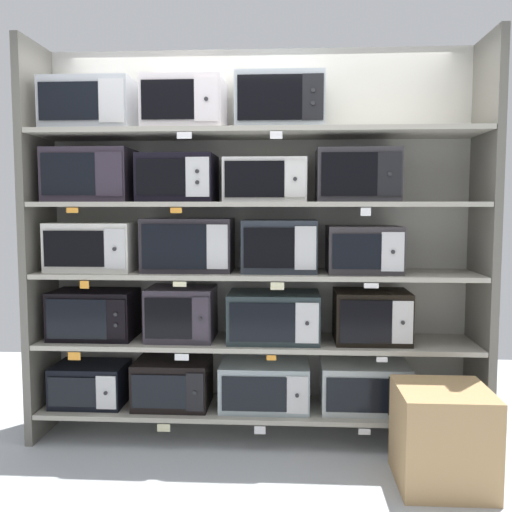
% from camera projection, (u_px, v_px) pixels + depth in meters
% --- Properties ---
extents(back_panel, '(2.98, 0.04, 2.54)m').
position_uv_depth(back_panel, '(258.00, 241.00, 3.88)').
color(back_panel, beige).
rests_on(back_panel, ground).
extents(upright_left, '(0.05, 0.49, 2.54)m').
position_uv_depth(upright_left, '(39.00, 243.00, 3.70)').
color(upright_left, '#68645B').
rests_on(upright_left, ground).
extents(upright_right, '(0.05, 0.49, 2.54)m').
position_uv_depth(upright_right, '(484.00, 244.00, 3.54)').
color(upright_right, '#68645B').
rests_on(upright_right, ground).
extents(shelf_0, '(2.78, 0.49, 0.03)m').
position_uv_depth(shelf_0, '(256.00, 409.00, 3.72)').
color(shelf_0, '#ADA899').
rests_on(shelf_0, ground).
extents(microwave_0, '(0.46, 0.36, 0.27)m').
position_uv_depth(microwave_0, '(91.00, 384.00, 3.76)').
color(microwave_0, black).
rests_on(microwave_0, shelf_0).
extents(microwave_1, '(0.48, 0.39, 0.30)m').
position_uv_depth(microwave_1, '(173.00, 383.00, 3.73)').
color(microwave_1, black).
rests_on(microwave_1, shelf_0).
extents(microwave_2, '(0.57, 0.39, 0.29)m').
position_uv_depth(microwave_2, '(265.00, 385.00, 3.69)').
color(microwave_2, '#98A7AA').
rests_on(microwave_2, shelf_0).
extents(microwave_3, '(0.56, 0.36, 0.30)m').
position_uv_depth(microwave_3, '(364.00, 386.00, 3.66)').
color(microwave_3, '#B0BAB9').
rests_on(microwave_3, shelf_0).
extents(price_tag_0, '(0.08, 0.00, 0.05)m').
position_uv_depth(price_tag_0, '(164.00, 428.00, 3.51)').
color(price_tag_0, beige).
extents(price_tag_1, '(0.07, 0.00, 0.05)m').
position_uv_depth(price_tag_1, '(260.00, 430.00, 3.47)').
color(price_tag_1, white).
extents(price_tag_2, '(0.07, 0.00, 0.04)m').
position_uv_depth(price_tag_2, '(364.00, 432.00, 3.43)').
color(price_tag_2, white).
extents(shelf_1, '(2.78, 0.49, 0.03)m').
position_uv_depth(shelf_1, '(256.00, 342.00, 3.68)').
color(shelf_1, '#ADA899').
extents(microwave_4, '(0.53, 0.35, 0.31)m').
position_uv_depth(microwave_4, '(94.00, 314.00, 3.72)').
color(microwave_4, black).
rests_on(microwave_4, shelf_1).
extents(microwave_5, '(0.42, 0.37, 0.34)m').
position_uv_depth(microwave_5, '(181.00, 313.00, 3.69)').
color(microwave_5, '#352E37').
rests_on(microwave_5, shelf_1).
extents(microwave_6, '(0.58, 0.41, 0.31)m').
position_uv_depth(microwave_6, '(274.00, 316.00, 3.65)').
color(microwave_6, '#263235').
rests_on(microwave_6, shelf_1).
extents(microwave_7, '(0.47, 0.37, 0.33)m').
position_uv_depth(microwave_7, '(371.00, 316.00, 3.61)').
color(microwave_7, black).
rests_on(microwave_7, shelf_1).
extents(price_tag_3, '(0.08, 0.00, 0.05)m').
position_uv_depth(price_tag_3, '(74.00, 356.00, 3.50)').
color(price_tag_3, orange).
extents(price_tag_4, '(0.09, 0.00, 0.04)m').
position_uv_depth(price_tag_4, '(182.00, 357.00, 3.46)').
color(price_tag_4, white).
extents(price_tag_5, '(0.06, 0.00, 0.03)m').
position_uv_depth(price_tag_5, '(271.00, 358.00, 3.43)').
color(price_tag_5, orange).
extents(price_tag_6, '(0.07, 0.00, 0.03)m').
position_uv_depth(price_tag_6, '(382.00, 360.00, 3.39)').
color(price_tag_6, white).
extents(shelf_2, '(2.78, 0.49, 0.03)m').
position_uv_depth(shelf_2, '(256.00, 274.00, 3.64)').
color(shelf_2, '#ADA899').
extents(microwave_8, '(0.55, 0.36, 0.31)m').
position_uv_depth(microwave_8, '(93.00, 247.00, 3.68)').
color(microwave_8, white).
rests_on(microwave_8, shelf_2).
extents(microwave_9, '(0.56, 0.34, 0.34)m').
position_uv_depth(microwave_9, '(188.00, 245.00, 3.64)').
color(microwave_9, '#2C272D').
rests_on(microwave_9, shelf_2).
extents(microwave_10, '(0.47, 0.34, 0.33)m').
position_uv_depth(microwave_10, '(279.00, 246.00, 3.61)').
color(microwave_10, '#2A3038').
rests_on(microwave_10, shelf_2).
extents(microwave_11, '(0.45, 0.40, 0.29)m').
position_uv_depth(microwave_11, '(363.00, 249.00, 3.58)').
color(microwave_11, '#332F31').
rests_on(microwave_11, shelf_2).
extents(price_tag_7, '(0.06, 0.00, 0.05)m').
position_uv_depth(price_tag_7, '(84.00, 285.00, 3.46)').
color(price_tag_7, orange).
extents(price_tag_8, '(0.08, 0.00, 0.03)m').
position_uv_depth(price_tag_8, '(180.00, 284.00, 3.42)').
color(price_tag_8, beige).
extents(price_tag_9, '(0.08, 0.00, 0.05)m').
position_uv_depth(price_tag_9, '(277.00, 286.00, 3.39)').
color(price_tag_9, beige).
extents(price_tag_10, '(0.09, 0.00, 0.03)m').
position_uv_depth(price_tag_10, '(371.00, 286.00, 3.35)').
color(price_tag_10, white).
extents(shelf_3, '(2.78, 0.49, 0.03)m').
position_uv_depth(shelf_3, '(256.00, 204.00, 3.60)').
color(shelf_3, '#ADA899').
extents(microwave_12, '(0.54, 0.36, 0.34)m').
position_uv_depth(microwave_12, '(91.00, 176.00, 3.64)').
color(microwave_12, '#312834').
rests_on(microwave_12, shelf_3).
extents(microwave_13, '(0.47, 0.41, 0.30)m').
position_uv_depth(microwave_13, '(178.00, 178.00, 3.61)').
color(microwave_13, black).
rests_on(microwave_13, shelf_3).
extents(microwave_14, '(0.51, 0.35, 0.27)m').
position_uv_depth(microwave_14, '(265.00, 180.00, 3.58)').
color(microwave_14, silver).
rests_on(microwave_14, shelf_3).
extents(microwave_15, '(0.50, 0.38, 0.32)m').
position_uv_depth(microwave_15, '(357.00, 176.00, 3.54)').
color(microwave_15, '#323034').
rests_on(microwave_15, shelf_3).
extents(price_tag_11, '(0.07, 0.00, 0.03)m').
position_uv_depth(price_tag_11, '(72.00, 210.00, 3.42)').
color(price_tag_11, orange).
extents(price_tag_12, '(0.07, 0.00, 0.03)m').
position_uv_depth(price_tag_12, '(176.00, 210.00, 3.38)').
color(price_tag_12, orange).
extents(price_tag_13, '(0.06, 0.00, 0.05)m').
position_uv_depth(price_tag_13, '(366.00, 212.00, 3.32)').
color(price_tag_13, white).
extents(shelf_4, '(2.78, 0.49, 0.03)m').
position_uv_depth(shelf_4, '(256.00, 133.00, 3.56)').
color(shelf_4, '#ADA899').
extents(microwave_16, '(0.56, 0.37, 0.32)m').
position_uv_depth(microwave_16, '(91.00, 106.00, 3.60)').
color(microwave_16, '#B0B5BC').
rests_on(microwave_16, shelf_4).
extents(microwave_17, '(0.49, 0.42, 0.32)m').
position_uv_depth(microwave_17, '(185.00, 105.00, 3.57)').
color(microwave_17, silver).
rests_on(microwave_17, shelf_4).
extents(microwave_18, '(0.54, 0.40, 0.33)m').
position_uv_depth(microwave_18, '(280.00, 103.00, 3.53)').
color(microwave_18, '#B0BAC0').
rests_on(microwave_18, shelf_4).
extents(price_tag_14, '(0.09, 0.00, 0.04)m').
position_uv_depth(price_tag_14, '(184.00, 135.00, 3.34)').
color(price_tag_14, white).
extents(price_tag_15, '(0.07, 0.00, 0.04)m').
position_uv_depth(price_tag_15, '(276.00, 135.00, 3.31)').
color(price_tag_15, white).
extents(shipping_carton, '(0.49, 0.49, 0.53)m').
position_uv_depth(shipping_carton, '(442.00, 436.00, 3.08)').
color(shipping_carton, tan).
rests_on(shipping_carton, ground).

